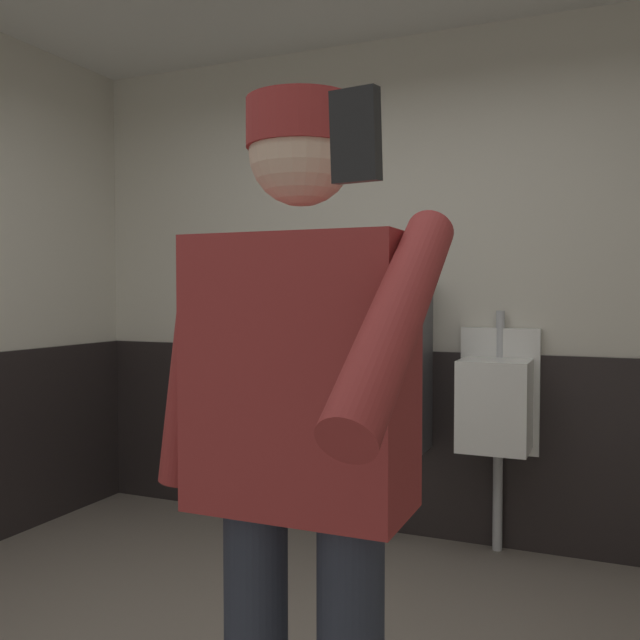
{
  "coord_description": "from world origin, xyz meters",
  "views": [
    {
      "loc": [
        1.02,
        -1.77,
        1.33
      ],
      "look_at": [
        0.21,
        0.12,
        1.25
      ],
      "focal_mm": 38.33,
      "sensor_mm": 36.0,
      "label": 1
    }
  ],
  "objects_px": {
    "soap_dispenser": "(403,318)",
    "cell_phone": "(356,136)",
    "person": "(300,441)",
    "urinal_middle": "(496,403)",
    "urinal_left": "(356,395)"
  },
  "relations": [
    {
      "from": "soap_dispenser",
      "to": "cell_phone",
      "type": "bearing_deg",
      "value": -74.97
    },
    {
      "from": "person",
      "to": "soap_dispenser",
      "type": "height_order",
      "value": "person"
    },
    {
      "from": "urinal_middle",
      "to": "cell_phone",
      "type": "xyz_separation_m",
      "value": [
        0.24,
        -2.7,
        0.74
      ]
    },
    {
      "from": "urinal_middle",
      "to": "soap_dispenser",
      "type": "xyz_separation_m",
      "value": [
        -0.52,
        0.12,
        0.42
      ]
    },
    {
      "from": "urinal_left",
      "to": "cell_phone",
      "type": "relative_size",
      "value": 11.27
    },
    {
      "from": "urinal_left",
      "to": "cell_phone",
      "type": "xyz_separation_m",
      "value": [
        0.99,
        -2.7,
        0.74
      ]
    },
    {
      "from": "urinal_left",
      "to": "soap_dispenser",
      "type": "height_order",
      "value": "soap_dispenser"
    },
    {
      "from": "urinal_left",
      "to": "urinal_middle",
      "type": "xyz_separation_m",
      "value": [
        0.75,
        0.0,
        0.0
      ]
    },
    {
      "from": "urinal_middle",
      "to": "person",
      "type": "height_order",
      "value": "person"
    },
    {
      "from": "cell_phone",
      "to": "urinal_left",
      "type": "bearing_deg",
      "value": 117.55
    },
    {
      "from": "urinal_left",
      "to": "person",
      "type": "bearing_deg",
      "value": -72.77
    },
    {
      "from": "urinal_left",
      "to": "soap_dispenser",
      "type": "distance_m",
      "value": 0.49
    },
    {
      "from": "urinal_middle",
      "to": "person",
      "type": "relative_size",
      "value": 0.72
    },
    {
      "from": "cell_phone",
      "to": "soap_dispenser",
      "type": "height_order",
      "value": "cell_phone"
    },
    {
      "from": "soap_dispenser",
      "to": "urinal_left",
      "type": "bearing_deg",
      "value": -152.61
    }
  ]
}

